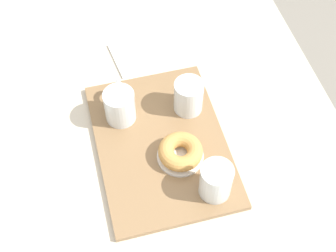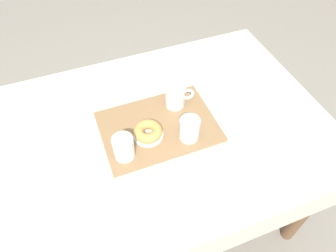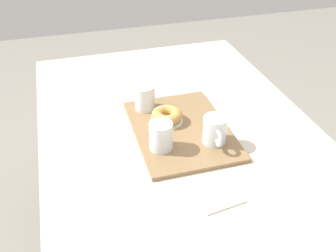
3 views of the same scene
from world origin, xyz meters
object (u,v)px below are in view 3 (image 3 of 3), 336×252
water_glass_near (145,99)px  dining_table (178,149)px  serving_tray (181,130)px  water_glass_far (161,137)px  sugar_donut_left (167,115)px  paper_napkin (213,192)px  tea_mug_left (215,131)px  donut_plate_left (167,120)px

water_glass_near → dining_table: bearing=-147.3°
serving_tray → water_glass_far: bearing=133.1°
sugar_donut_left → paper_napkin: 0.37m
paper_napkin → water_glass_near: bearing=10.1°
tea_mug_left → serving_tray: bearing=37.5°
sugar_donut_left → tea_mug_left: bearing=-143.7°
water_glass_far → sugar_donut_left: 0.16m
serving_tray → paper_napkin: 0.32m
serving_tray → water_glass_far: 0.14m
water_glass_far → donut_plate_left: 0.16m
dining_table → water_glass_far: bearing=139.9°
dining_table → paper_napkin: (-0.34, 0.00, 0.10)m
serving_tray → paper_napkin: (-0.32, 0.00, -0.00)m
serving_tray → water_glass_near: water_glass_near is taller
water_glass_near → paper_napkin: (-0.48, -0.09, -0.05)m
dining_table → donut_plate_left: (0.03, 0.03, 0.11)m
serving_tray → water_glass_near: bearing=28.9°
water_glass_near → paper_napkin: water_glass_near is taller
sugar_donut_left → water_glass_far: bearing=157.1°
water_glass_near → paper_napkin: size_ratio=0.68×
tea_mug_left → donut_plate_left: size_ratio=1.04×
water_glass_far → donut_plate_left: (0.14, -0.06, -0.04)m
water_glass_near → water_glass_far: 0.25m
water_glass_near → sugar_donut_left: (-0.11, -0.05, -0.02)m
dining_table → serving_tray: size_ratio=3.15×
water_glass_near → water_glass_far: size_ratio=1.00×
water_glass_far → water_glass_near: bearing=-1.5°
water_glass_near → sugar_donut_left: bearing=-153.6°
water_glass_far → donut_plate_left: bearing=-22.9°
serving_tray → paper_napkin: size_ratio=3.25×
water_glass_near → sugar_donut_left: size_ratio=0.85×
water_glass_near → tea_mug_left: bearing=-147.5°
water_glass_far → dining_table: bearing=-40.1°
serving_tray → donut_plate_left: (0.05, 0.04, 0.01)m
tea_mug_left → sugar_donut_left: bearing=36.3°
dining_table → tea_mug_left: tea_mug_left is taller
water_glass_near → paper_napkin: 0.49m
paper_napkin → serving_tray: bearing=-0.7°
dining_table → tea_mug_left: (-0.13, -0.08, 0.15)m
dining_table → donut_plate_left: 0.12m
tea_mug_left → water_glass_far: bearing=84.8°
tea_mug_left → paper_napkin: size_ratio=0.87×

